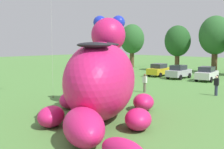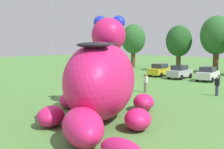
# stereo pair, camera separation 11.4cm
# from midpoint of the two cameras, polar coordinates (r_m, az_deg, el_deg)

# --- Properties ---
(ground_plane) EXTENTS (160.00, 160.00, 0.00)m
(ground_plane) POSITION_cam_midpoint_polar(r_m,az_deg,el_deg) (16.61, -6.53, -9.45)
(ground_plane) COLOR #568E42
(giant_inflatable_creature) EXTENTS (11.02, 10.12, 6.44)m
(giant_inflatable_creature) POSITION_cam_midpoint_polar(r_m,az_deg,el_deg) (17.21, -2.04, -0.87)
(giant_inflatable_creature) COLOR #E01E6B
(giant_inflatable_creature) RESTS_ON ground
(car_yellow) EXTENTS (2.17, 4.22, 1.72)m
(car_yellow) POSITION_cam_midpoint_polar(r_m,az_deg,el_deg) (39.85, 9.61, 0.90)
(car_yellow) COLOR yellow
(car_yellow) RESTS_ON ground
(car_silver) EXTENTS (2.13, 4.20, 1.72)m
(car_silver) POSITION_cam_midpoint_polar(r_m,az_deg,el_deg) (37.66, 13.34, 0.52)
(car_silver) COLOR #B7BABF
(car_silver) RESTS_ON ground
(car_white) EXTENTS (2.39, 4.31, 1.72)m
(car_white) POSITION_cam_midpoint_polar(r_m,az_deg,el_deg) (36.20, 18.53, 0.14)
(car_white) COLOR white
(car_white) RESTS_ON ground
(tree_far_left) EXTENTS (4.24, 4.24, 7.53)m
(tree_far_left) POSITION_cam_midpoint_polar(r_m,az_deg,el_deg) (58.71, -0.15, 6.62)
(tree_far_left) COLOR brown
(tree_far_left) RESTS_ON ground
(tree_left) EXTENTS (4.51, 4.51, 8.00)m
(tree_left) POSITION_cam_midpoint_polar(r_m,az_deg,el_deg) (53.91, 4.30, 6.97)
(tree_left) COLOR brown
(tree_left) RESTS_ON ground
(tree_mid_left) EXTENTS (4.13, 4.13, 7.33)m
(tree_mid_left) POSITION_cam_midpoint_polar(r_m,az_deg,el_deg) (47.61, 13.14, 6.41)
(tree_mid_left) COLOR brown
(tree_mid_left) RESTS_ON ground
(tree_centre_left) EXTENTS (4.85, 4.85, 8.61)m
(tree_centre_left) POSITION_cam_midpoint_polar(r_m,az_deg,el_deg) (46.37, 20.05, 7.25)
(tree_centre_left) COLOR brown
(tree_centre_left) RESTS_ON ground
(spectator_near_inflatable) EXTENTS (0.38, 0.26, 1.71)m
(spectator_near_inflatable) POSITION_cam_midpoint_polar(r_m,az_deg,el_deg) (26.22, 20.17, -2.12)
(spectator_near_inflatable) COLOR #2D334C
(spectator_near_inflatable) RESTS_ON ground
(spectator_mid_field) EXTENTS (0.38, 0.26, 1.71)m
(spectator_mid_field) POSITION_cam_midpoint_polar(r_m,az_deg,el_deg) (26.52, 6.73, -1.70)
(spectator_mid_field) COLOR #726656
(spectator_mid_field) RESTS_ON ground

